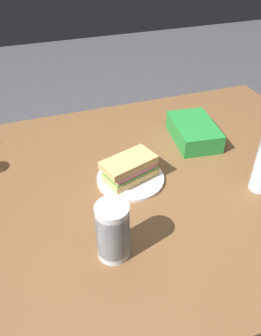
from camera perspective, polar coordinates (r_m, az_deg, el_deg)
ground_plane at (r=1.73m, az=2.76°, el=-22.07°), size 8.00×8.00×0.00m
dining_table at (r=1.19m, az=3.73°, el=-5.53°), size 1.43×1.08×0.77m
paper_plate at (r=1.13m, az=-0.00°, el=-1.76°), size 0.22×0.22×0.01m
sandwich at (r=1.10m, az=-0.10°, el=-0.00°), size 0.20×0.15×0.08m
chip_bag at (r=1.33m, az=10.45°, el=5.98°), size 0.18×0.25×0.07m
plastic_cup_stack at (r=0.86m, az=-2.95°, el=-10.45°), size 0.08×0.08×0.17m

